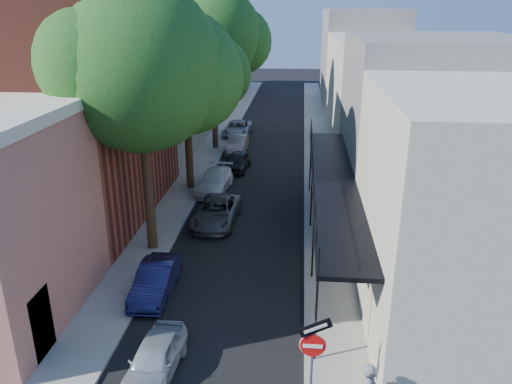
% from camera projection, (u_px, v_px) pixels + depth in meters
% --- Properties ---
extents(road_surface, '(6.00, 64.00, 0.01)m').
position_uv_depth(road_surface, '(267.00, 140.00, 40.86)').
color(road_surface, black).
rests_on(road_surface, ground).
extents(sidewalk_left, '(2.00, 64.00, 0.12)m').
position_uv_depth(sidewalk_left, '(219.00, 138.00, 41.18)').
color(sidewalk_left, gray).
rests_on(sidewalk_left, ground).
extents(sidewalk_right, '(2.00, 64.00, 0.12)m').
position_uv_depth(sidewalk_right, '(316.00, 140.00, 40.50)').
color(sidewalk_right, gray).
rests_on(sidewalk_right, ground).
extents(buildings_left, '(10.10, 59.10, 12.00)m').
position_uv_depth(buildings_left, '(148.00, 80.00, 38.77)').
color(buildings_left, '#BE6B61').
rests_on(buildings_left, ground).
extents(buildings_right, '(9.80, 55.00, 10.00)m').
position_uv_depth(buildings_right, '(385.00, 88.00, 38.08)').
color(buildings_right, beige).
rests_on(buildings_right, ground).
extents(sign_post, '(0.89, 0.17, 2.99)m').
position_uv_depth(sign_post, '(313.00, 349.00, 12.80)').
color(sign_post, '#595B60').
rests_on(sign_post, ground).
extents(oak_near, '(7.48, 6.80, 11.42)m').
position_uv_depth(oak_near, '(151.00, 70.00, 19.98)').
color(oak_near, '#382816').
rests_on(oak_near, ground).
extents(oak_mid, '(6.60, 6.00, 10.20)m').
position_uv_depth(oak_mid, '(193.00, 68.00, 27.70)').
color(oak_mid, '#382816').
rests_on(oak_mid, ground).
extents(oak_far, '(7.70, 7.00, 11.90)m').
position_uv_depth(oak_far, '(219.00, 36.00, 35.71)').
color(oak_far, '#382816').
rests_on(oak_far, ground).
extents(parked_car_a, '(1.48, 3.33, 1.11)m').
position_uv_depth(parked_car_a, '(155.00, 359.00, 14.67)').
color(parked_car_a, '#A1ABB3').
rests_on(parked_car_a, ground).
extents(parked_car_b, '(1.29, 3.63, 1.19)m').
position_uv_depth(parked_car_b, '(156.00, 280.00, 18.82)').
color(parked_car_b, '#14163F').
rests_on(parked_car_b, ground).
extents(parked_car_c, '(2.22, 4.45, 1.21)m').
position_uv_depth(parked_car_c, '(217.00, 212.00, 25.03)').
color(parked_car_c, '#4C4D52').
rests_on(parked_car_c, ground).
extents(parked_car_d, '(1.95, 4.32, 1.23)m').
position_uv_depth(parked_car_d, '(214.00, 181.00, 29.40)').
color(parked_car_d, white).
rests_on(parked_car_d, ground).
extents(parked_car_e, '(1.69, 3.56, 1.18)m').
position_uv_depth(parked_car_e, '(237.00, 161.00, 33.20)').
color(parked_car_e, black).
rests_on(parked_car_e, ground).
extents(parked_car_f, '(1.38, 3.82, 1.25)m').
position_uv_depth(parked_car_f, '(237.00, 144.00, 37.18)').
color(parked_car_f, gray).
rests_on(parked_car_f, ground).
extents(parked_car_g, '(2.22, 4.57, 1.25)m').
position_uv_depth(parked_car_g, '(238.00, 129.00, 41.92)').
color(parked_car_g, gray).
rests_on(parked_car_g, ground).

